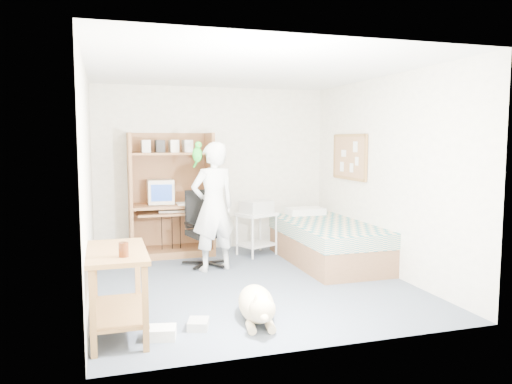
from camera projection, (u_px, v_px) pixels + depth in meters
floor at (250, 282)px, 5.98m from camera, size 4.00×4.00×0.00m
wall_back at (213, 169)px, 7.75m from camera, size 3.60×0.02×2.50m
wall_right at (384, 175)px, 6.37m from camera, size 0.02×4.00×2.50m
wall_left at (88, 182)px, 5.32m from camera, size 0.02×4.00×2.50m
ceiling at (249, 70)px, 5.72m from camera, size 3.60×4.00×0.02m
computer_hutch at (171, 200)px, 7.34m from camera, size 1.20×0.63×1.80m
bed at (327, 242)px, 6.91m from camera, size 1.02×2.02×0.66m
side_desk at (117, 279)px, 4.33m from camera, size 0.50×1.00×0.75m
corkboard at (349, 157)px, 7.20m from camera, size 0.04×0.94×0.66m
office_chair at (204, 239)px, 6.76m from camera, size 0.57×0.57×1.01m
person at (213, 207)px, 6.44m from camera, size 0.69×0.54×1.67m
parrot at (197, 153)px, 6.33m from camera, size 0.12×0.21×0.34m
dog at (257, 304)px, 4.66m from camera, size 0.43×1.03×0.39m
printer_cart at (257, 227)px, 7.35m from camera, size 0.65×0.59×0.63m
printer at (257, 207)px, 7.32m from camera, size 0.51×0.46×0.18m
crt_monitor at (160, 191)px, 7.29m from camera, size 0.37×0.40×0.35m
keyboard at (175, 211)px, 7.22m from camera, size 0.46×0.20×0.03m
pencil_cup at (193, 200)px, 7.35m from camera, size 0.08×0.08×0.12m
drink_glass at (124, 250)px, 4.05m from camera, size 0.08×0.08×0.12m
floor_box_a at (161, 333)px, 4.27m from camera, size 0.28×0.25×0.10m
floor_box_b at (198, 324)px, 4.50m from camera, size 0.24×0.26×0.08m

